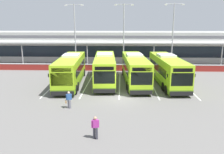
# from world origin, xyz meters

# --- Properties ---
(ground_plane) EXTENTS (200.00, 200.00, 0.00)m
(ground_plane) POSITION_xyz_m (0.00, 0.00, 0.00)
(ground_plane) COLOR #605E5B
(terminal_building) EXTENTS (70.00, 13.00, 6.00)m
(terminal_building) POSITION_xyz_m (-0.00, 26.91, 3.01)
(terminal_building) COLOR silver
(terminal_building) RESTS_ON ground
(red_barrier_wall) EXTENTS (60.00, 0.40, 1.10)m
(red_barrier_wall) POSITION_xyz_m (0.00, 14.50, 0.56)
(red_barrier_wall) COLOR maroon
(red_barrier_wall) RESTS_ON ground
(coach_bus_leftmost) EXTENTS (3.49, 12.28, 3.78)m
(coach_bus_leftmost) POSITION_xyz_m (-6.38, 5.77, 1.79)
(coach_bus_leftmost) COLOR #9ED11E
(coach_bus_leftmost) RESTS_ON ground
(coach_bus_left_centre) EXTENTS (3.49, 12.28, 3.78)m
(coach_bus_left_centre) POSITION_xyz_m (-2.00, 6.84, 1.79)
(coach_bus_left_centre) COLOR #9ED11E
(coach_bus_left_centre) RESTS_ON ground
(coach_bus_centre) EXTENTS (3.49, 12.28, 3.78)m
(coach_bus_centre) POSITION_xyz_m (1.99, 6.45, 1.79)
(coach_bus_centre) COLOR #9ED11E
(coach_bus_centre) RESTS_ON ground
(coach_bus_right_centre) EXTENTS (3.49, 12.28, 3.78)m
(coach_bus_right_centre) POSITION_xyz_m (6.18, 6.21, 1.79)
(coach_bus_right_centre) COLOR #9ED11E
(coach_bus_right_centre) RESTS_ON ground
(bay_stripe_far_west) EXTENTS (0.14, 13.00, 0.01)m
(bay_stripe_far_west) POSITION_xyz_m (-8.40, 6.00, 0.00)
(bay_stripe_far_west) COLOR silver
(bay_stripe_far_west) RESTS_ON ground
(bay_stripe_west) EXTENTS (0.14, 13.00, 0.01)m
(bay_stripe_west) POSITION_xyz_m (-4.20, 6.00, 0.00)
(bay_stripe_west) COLOR silver
(bay_stripe_west) RESTS_ON ground
(bay_stripe_mid_west) EXTENTS (0.14, 13.00, 0.01)m
(bay_stripe_mid_west) POSITION_xyz_m (0.00, 6.00, 0.00)
(bay_stripe_mid_west) COLOR silver
(bay_stripe_mid_west) RESTS_ON ground
(bay_stripe_centre) EXTENTS (0.14, 13.00, 0.01)m
(bay_stripe_centre) POSITION_xyz_m (4.20, 6.00, 0.00)
(bay_stripe_centre) COLOR silver
(bay_stripe_centre) RESTS_ON ground
(bay_stripe_mid_east) EXTENTS (0.14, 13.00, 0.01)m
(bay_stripe_mid_east) POSITION_xyz_m (8.40, 6.00, 0.00)
(bay_stripe_mid_east) COLOR silver
(bay_stripe_mid_east) RESTS_ON ground
(pedestrian_with_handbag) EXTENTS (0.65, 0.36, 1.62)m
(pedestrian_with_handbag) POSITION_xyz_m (-4.68, -3.11, 0.86)
(pedestrian_with_handbag) COLOR slate
(pedestrian_with_handbag) RESTS_ON ground
(pedestrian_near_bin) EXTENTS (0.54, 0.30, 1.62)m
(pedestrian_near_bin) POSITION_xyz_m (-1.56, -8.82, 0.87)
(pedestrian_near_bin) COLOR #33333D
(pedestrian_near_bin) RESTS_ON ground
(lamp_post_west) EXTENTS (3.24, 0.28, 11.00)m
(lamp_post_west) POSITION_xyz_m (-7.95, 17.21, 6.29)
(lamp_post_west) COLOR #9E9EA3
(lamp_post_west) RESTS_ON ground
(lamp_post_centre) EXTENTS (3.24, 0.28, 11.00)m
(lamp_post_centre) POSITION_xyz_m (0.57, 16.85, 6.29)
(lamp_post_centre) COLOR #9E9EA3
(lamp_post_centre) RESTS_ON ground
(lamp_post_east) EXTENTS (3.24, 0.28, 11.00)m
(lamp_post_east) POSITION_xyz_m (8.83, 16.36, 6.29)
(lamp_post_east) COLOR #9E9EA3
(lamp_post_east) RESTS_ON ground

